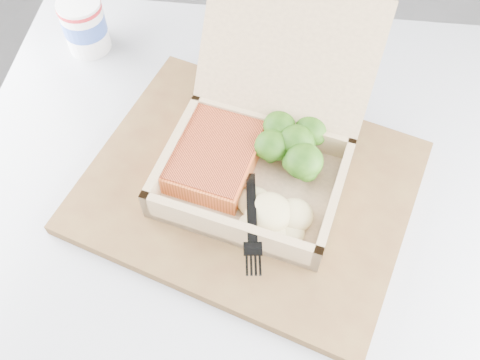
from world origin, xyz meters
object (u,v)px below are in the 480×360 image
(serving_tray, at_px, (249,186))
(takeout_container, at_px, (263,138))
(cafe_table, at_px, (234,255))
(paper_cup, at_px, (84,24))

(serving_tray, xyz_separation_m, takeout_container, (0.00, 0.04, 0.05))
(cafe_table, bearing_deg, serving_tray, 36.46)
(serving_tray, xyz_separation_m, paper_cup, (-0.31, 0.16, 0.04))
(cafe_table, distance_m, paper_cup, 0.41)
(serving_tray, height_order, paper_cup, paper_cup)
(cafe_table, bearing_deg, paper_cup, 149.30)
(serving_tray, bearing_deg, paper_cup, 152.40)
(cafe_table, height_order, takeout_container, takeout_container)
(cafe_table, height_order, paper_cup, paper_cup)
(serving_tray, height_order, takeout_container, takeout_container)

